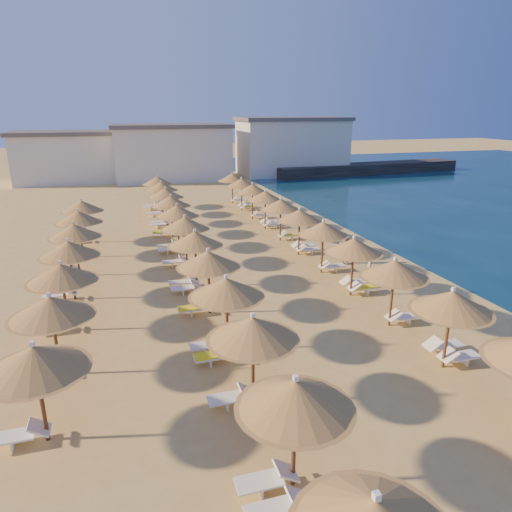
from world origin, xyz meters
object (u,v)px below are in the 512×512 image
object	(u,v)px
jetty	(369,168)
beachgoer_c	(345,249)
parasol_row_west	(190,231)
beachgoer_a	(369,270)
parasol_row_east	(311,222)

from	to	relation	value
jetty	beachgoer_c	world-z (taller)	beachgoer_c
jetty	beachgoer_c	distance (m)	43.41
jetty	parasol_row_west	size ratio (longest dim) A/B	0.70
jetty	parasol_row_west	world-z (taller)	parasol_row_west
jetty	beachgoer_a	bearing A→B (deg)	-125.58
jetty	beachgoer_a	xyz separation A→B (m)	(-23.31, -40.37, 0.05)
beachgoer_a	parasol_row_west	bearing A→B (deg)	-90.46
parasol_row_west	beachgoer_a	bearing A→B (deg)	-25.03
parasol_row_west	jetty	bearing A→B (deg)	48.13
parasol_row_east	beachgoer_a	size ratio (longest dim) A/B	26.78
beachgoer_a	beachgoer_c	bearing A→B (deg)	-161.57
beachgoer_c	parasol_row_east	bearing A→B (deg)	-166.05
parasol_row_east	beachgoer_a	bearing A→B (deg)	-68.23
parasol_row_west	beachgoer_c	xyz separation A→B (m)	(9.45, -0.72, -1.66)
beachgoer_c	parasol_row_west	bearing A→B (deg)	-151.29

